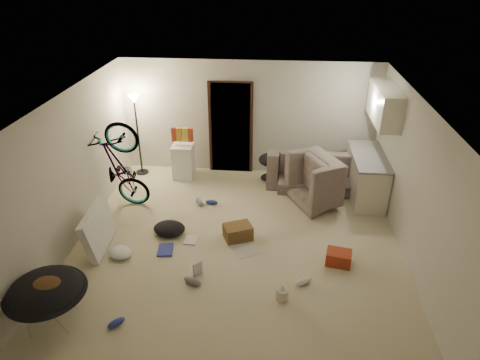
# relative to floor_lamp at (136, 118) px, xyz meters

# --- Properties ---
(floor) EXTENTS (5.50, 6.00, 0.02)m
(floor) POSITION_rel_floor_lamp_xyz_m (2.40, -2.65, -1.32)
(floor) COLOR beige
(floor) RESTS_ON ground
(ceiling) EXTENTS (5.50, 6.00, 0.02)m
(ceiling) POSITION_rel_floor_lamp_xyz_m (2.40, -2.65, 1.20)
(ceiling) COLOR white
(ceiling) RESTS_ON wall_back
(wall_back) EXTENTS (5.50, 0.02, 2.50)m
(wall_back) POSITION_rel_floor_lamp_xyz_m (2.40, 0.36, -0.06)
(wall_back) COLOR beige
(wall_back) RESTS_ON floor
(wall_front) EXTENTS (5.50, 0.02, 2.50)m
(wall_front) POSITION_rel_floor_lamp_xyz_m (2.40, -5.66, -0.06)
(wall_front) COLOR beige
(wall_front) RESTS_ON floor
(wall_left) EXTENTS (0.02, 6.00, 2.50)m
(wall_left) POSITION_rel_floor_lamp_xyz_m (-0.36, -2.65, -0.06)
(wall_left) COLOR beige
(wall_left) RESTS_ON floor
(wall_right) EXTENTS (0.02, 6.00, 2.50)m
(wall_right) POSITION_rel_floor_lamp_xyz_m (5.16, -2.65, -0.06)
(wall_right) COLOR beige
(wall_right) RESTS_ON floor
(doorway) EXTENTS (0.85, 0.10, 2.04)m
(doorway) POSITION_rel_floor_lamp_xyz_m (2.00, 0.32, -0.29)
(doorway) COLOR black
(doorway) RESTS_ON floor
(door_trim) EXTENTS (0.97, 0.04, 2.10)m
(door_trim) POSITION_rel_floor_lamp_xyz_m (2.00, 0.29, -0.29)
(door_trim) COLOR black
(door_trim) RESTS_ON floor
(floor_lamp) EXTENTS (0.28, 0.28, 1.81)m
(floor_lamp) POSITION_rel_floor_lamp_xyz_m (0.00, 0.00, 0.00)
(floor_lamp) COLOR black
(floor_lamp) RESTS_ON floor
(kitchen_counter) EXTENTS (0.60, 1.50, 0.88)m
(kitchen_counter) POSITION_rel_floor_lamp_xyz_m (4.83, -0.65, -0.87)
(kitchen_counter) COLOR silver
(kitchen_counter) RESTS_ON floor
(counter_top) EXTENTS (0.64, 1.54, 0.04)m
(counter_top) POSITION_rel_floor_lamp_xyz_m (4.83, -0.65, -0.41)
(counter_top) COLOR gray
(counter_top) RESTS_ON kitchen_counter
(kitchen_uppers) EXTENTS (0.38, 1.40, 0.65)m
(kitchen_uppers) POSITION_rel_floor_lamp_xyz_m (4.96, -0.65, 0.64)
(kitchen_uppers) COLOR silver
(kitchen_uppers) RESTS_ON wall_right
(sofa) EXTENTS (2.08, 0.86, 0.60)m
(sofa) POSITION_rel_floor_lamp_xyz_m (3.87, -0.20, -1.01)
(sofa) COLOR #323932
(sofa) RESTS_ON floor
(armchair) EXTENTS (1.38, 1.44, 0.73)m
(armchair) POSITION_rel_floor_lamp_xyz_m (4.09, -0.83, -0.94)
(armchair) COLOR #323932
(armchair) RESTS_ON floor
(bicycle) EXTENTS (1.91, 0.93, 1.07)m
(bicycle) POSITION_rel_floor_lamp_xyz_m (0.10, -1.48, -0.82)
(bicycle) COLOR black
(bicycle) RESTS_ON floor
(book_asset) EXTENTS (0.30, 0.30, 0.02)m
(book_asset) POSITION_rel_floor_lamp_xyz_m (1.81, -3.43, -1.30)
(book_asset) COLOR #9A3017
(book_asset) RESTS_ON floor
(mini_fridge) EXTENTS (0.45, 0.45, 0.75)m
(mini_fridge) POSITION_rel_floor_lamp_xyz_m (0.99, -0.10, -0.93)
(mini_fridge) COLOR white
(mini_fridge) RESTS_ON floor
(snack_box_0) EXTENTS (0.11, 0.08, 0.30)m
(snack_box_0) POSITION_rel_floor_lamp_xyz_m (0.82, -0.10, -0.31)
(snack_box_0) COLOR #9A3017
(snack_box_0) RESTS_ON mini_fridge
(snack_box_1) EXTENTS (0.10, 0.08, 0.30)m
(snack_box_1) POSITION_rel_floor_lamp_xyz_m (0.94, -0.10, -0.31)
(snack_box_1) COLOR orange
(snack_box_1) RESTS_ON mini_fridge
(snack_box_2) EXTENTS (0.11, 0.09, 0.30)m
(snack_box_2) POSITION_rel_floor_lamp_xyz_m (1.06, -0.10, -0.31)
(snack_box_2) COLOR gold
(snack_box_2) RESTS_ON mini_fridge
(snack_box_3) EXTENTS (0.10, 0.07, 0.30)m
(snack_box_3) POSITION_rel_floor_lamp_xyz_m (1.18, -0.10, -0.31)
(snack_box_3) COLOR #9A3017
(snack_box_3) RESTS_ON mini_fridge
(saucer_chair) EXTENTS (1.04, 1.04, 0.74)m
(saucer_chair) POSITION_rel_floor_lamp_xyz_m (0.10, -4.48, -0.87)
(saucer_chair) COLOR silver
(saucer_chair) RESTS_ON floor
(hoodie) EXTENTS (0.54, 0.47, 0.22)m
(hoodie) POSITION_rel_floor_lamp_xyz_m (0.15, -4.51, -0.66)
(hoodie) COLOR #52361C
(hoodie) RESTS_ON saucer_chair
(sofa_drape) EXTENTS (0.65, 0.58, 0.28)m
(sofa_drape) POSITION_rel_floor_lamp_xyz_m (2.92, -0.20, -0.77)
(sofa_drape) COLOR black
(sofa_drape) RESTS_ON sofa
(tv_box) EXTENTS (0.33, 1.08, 0.72)m
(tv_box) POSITION_rel_floor_lamp_xyz_m (0.10, -2.77, -0.95)
(tv_box) COLOR silver
(tv_box) RESTS_ON floor
(drink_case_a) EXTENTS (0.56, 0.49, 0.27)m
(drink_case_a) POSITION_rel_floor_lamp_xyz_m (2.40, -2.35, -1.17)
(drink_case_a) COLOR brown
(drink_case_a) RESTS_ON floor
(drink_case_b) EXTENTS (0.44, 0.36, 0.23)m
(drink_case_b) POSITION_rel_floor_lamp_xyz_m (4.06, -2.89, -1.19)
(drink_case_b) COLOR #9A3017
(drink_case_b) RESTS_ON floor
(juicer) EXTENTS (0.18, 0.18, 0.25)m
(juicer) POSITION_rel_floor_lamp_xyz_m (3.17, -3.77, -1.20)
(juicer) COLOR beige
(juicer) RESTS_ON floor
(newspaper) EXTENTS (0.65, 0.70, 0.01)m
(newspaper) POSITION_rel_floor_lamp_xyz_m (2.51, -2.58, -1.30)
(newspaper) COLOR beige
(newspaper) RESTS_ON floor
(book_blue) EXTENTS (0.29, 0.36, 0.03)m
(book_blue) POSITION_rel_floor_lamp_xyz_m (1.22, -2.80, -1.29)
(book_blue) COLOR #293296
(book_blue) RESTS_ON floor
(book_white) EXTENTS (0.22, 0.28, 0.02)m
(book_white) POSITION_rel_floor_lamp_xyz_m (1.59, -2.49, -1.29)
(book_white) COLOR silver
(book_white) RESTS_ON floor
(shoe_0) EXTENTS (0.26, 0.13, 0.09)m
(shoe_0) POSITION_rel_floor_lamp_xyz_m (1.77, -1.24, -1.26)
(shoe_0) COLOR #293296
(shoe_0) RESTS_ON floor
(shoe_1) EXTENTS (0.25, 0.31, 0.11)m
(shoe_1) POSITION_rel_floor_lamp_xyz_m (1.54, -1.26, -1.25)
(shoe_1) COLOR slate
(shoe_1) RESTS_ON floor
(shoe_2) EXTENTS (0.24, 0.26, 0.09)m
(shoe_2) POSITION_rel_floor_lamp_xyz_m (0.96, -4.46, -1.26)
(shoe_2) COLOR #293296
(shoe_2) RESTS_ON floor
(shoe_3) EXTENTS (0.32, 0.23, 0.11)m
(shoe_3) POSITION_rel_floor_lamp_xyz_m (1.82, -3.57, -1.25)
(shoe_3) COLOR slate
(shoe_3) RESTS_ON floor
(shoe_4) EXTENTS (0.30, 0.26, 0.11)m
(shoe_4) POSITION_rel_floor_lamp_xyz_m (3.49, -3.42, -1.25)
(shoe_4) COLOR white
(shoe_4) RESTS_ON floor
(clothes_lump_a) EXTENTS (0.64, 0.58, 0.18)m
(clothes_lump_a) POSITION_rel_floor_lamp_xyz_m (1.17, -2.28, -1.22)
(clothes_lump_a) COLOR black
(clothes_lump_a) RESTS_ON floor
(clothes_lump_b) EXTENTS (0.47, 0.43, 0.12)m
(clothes_lump_b) POSITION_rel_floor_lamp_xyz_m (2.90, -0.10, -1.24)
(clothes_lump_b) COLOR black
(clothes_lump_b) RESTS_ON floor
(clothes_lump_c) EXTENTS (0.52, 0.51, 0.12)m
(clothes_lump_c) POSITION_rel_floor_lamp_xyz_m (0.52, -3.00, -1.25)
(clothes_lump_c) COLOR silver
(clothes_lump_c) RESTS_ON floor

